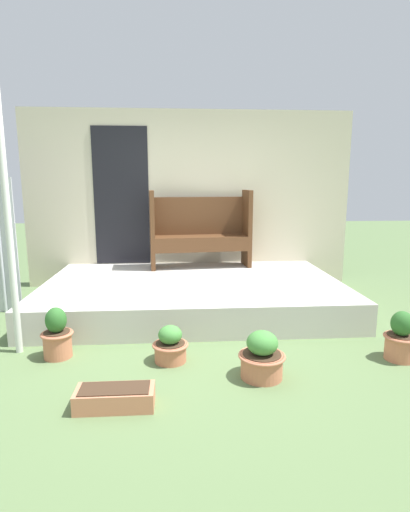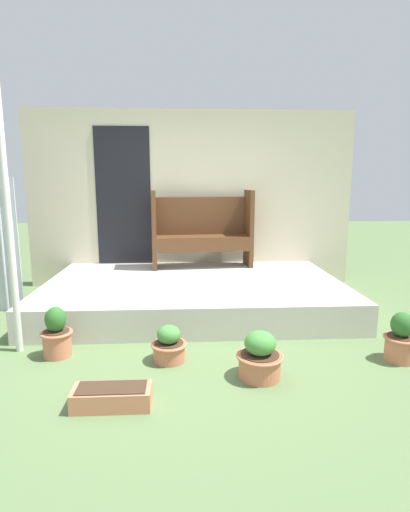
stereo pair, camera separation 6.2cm
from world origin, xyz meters
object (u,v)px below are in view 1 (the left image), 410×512
Objects in this scene: flower_pot_middle at (170,346)px; bench at (200,228)px; flower_pot_left at (57,336)px; planter_box_rect at (115,398)px; flower_pot_right at (262,357)px; flower_pot_far_right at (401,339)px; support_post at (8,220)px.

bench is at bearing 80.48° from flower_pot_middle.
flower_pot_middle is (1.02, -0.16, -0.06)m from flower_pot_left.
flower_pot_middle is 0.81m from planter_box_rect.
flower_pot_right is 0.71× the size of planter_box_rect.
flower_pot_left reaches higher than flower_pot_middle.
bench is at bearing 123.16° from flower_pot_far_right.
planter_box_rect is at bearing -117.92° from flower_pot_middle.
flower_pot_middle is at bearing -8.69° from flower_pot_left.
support_post is 1.81m from flower_pot_middle.
support_post reaches higher than flower_pot_left.
flower_pot_left is (-1.42, -2.25, -0.70)m from bench.
flower_pot_middle is 0.60× the size of planter_box_rect.
bench is 3.13× the size of flower_pot_left.
flower_pot_far_right is (3.06, -0.26, -0.01)m from flower_pot_left.
support_post reaches higher than flower_pot_right.
bench reaches higher than flower_pot_right.
support_post is at bearing 160.69° from flower_pot_left.
flower_pot_right is at bearing -87.84° from bench.
support_post reaches higher than planter_box_rect.
support_post is at bearing 135.79° from planter_box_rect.
flower_pot_right reaches higher than flower_pot_middle.
support_post is 2.49m from flower_pot_right.
flower_pot_right is (0.74, -0.35, 0.03)m from flower_pot_middle.
flower_pot_far_right is at bearing -4.92° from flower_pot_left.
support_post is at bearing 163.42° from flower_pot_right.
flower_pot_right is at bearing -169.53° from flower_pot_far_right.
flower_pot_right is at bearing -16.58° from support_post.
planter_box_rect is (1.03, -1.01, -1.16)m from support_post.
bench reaches higher than flower_pot_far_right.
bench is at bearing 57.70° from flower_pot_left.
planter_box_rect is at bearing -53.58° from flower_pot_left.
flower_pot_far_right is (1.30, 0.24, 0.02)m from flower_pot_right.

